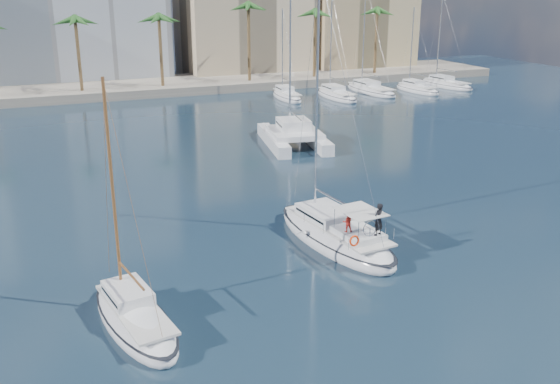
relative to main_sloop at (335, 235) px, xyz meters
name	(u,v)px	position (x,y,z in m)	size (l,w,h in m)	color
ground	(288,256)	(-3.39, -0.73, -0.52)	(160.00, 160.00, 0.00)	black
quay	(120,88)	(-3.39, 60.27, 0.08)	(120.00, 14.00, 1.20)	gray
building_beige	(243,14)	(18.61, 69.27, 9.48)	(20.00, 14.00, 20.00)	beige
building_tan_right	(356,18)	(38.61, 67.27, 8.48)	(18.00, 12.00, 18.00)	tan
palm_centre	(118,19)	(-3.39, 56.27, 9.76)	(3.60, 3.60, 12.30)	brown
palm_right	(346,14)	(30.61, 56.27, 9.76)	(3.60, 3.60, 12.30)	brown
main_sloop	(335,235)	(0.00, 0.00, 0.00)	(4.73, 11.37, 16.40)	white
small_sloop	(135,318)	(-12.87, -5.10, -0.09)	(3.88, 8.53, 11.81)	white
catamaran	(294,134)	(7.32, 22.86, 0.59)	(6.95, 11.13, 15.32)	white
seagull	(304,232)	(-1.92, 0.27, 0.35)	(1.07, 0.46, 0.20)	silver
moored_yacht_a	(287,99)	(16.61, 46.27, -0.52)	(2.72, 9.35, 11.90)	white
moored_yacht_b	(336,98)	(23.11, 44.27, -0.52)	(3.14, 10.78, 13.72)	white
moored_yacht_c	(371,93)	(29.61, 46.27, -0.52)	(3.55, 12.21, 15.54)	white
moored_yacht_d	(417,92)	(36.11, 44.27, -0.52)	(2.72, 9.35, 11.90)	white
moored_yacht_e	(446,87)	(42.61, 46.27, -0.52)	(3.14, 10.78, 13.72)	white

